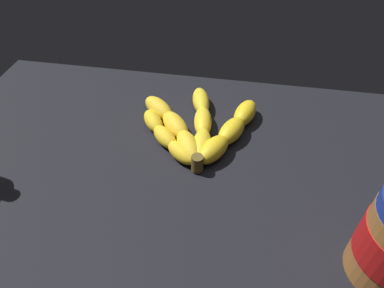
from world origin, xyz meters
The scene contains 2 objects.
ground_plane centered at (0.00, 0.00, -2.41)cm, with size 98.87×57.47×4.81cm, color black.
banana_bunch centered at (-1.62, 8.86, 1.71)cm, with size 23.88×23.03×3.67cm.
Camera 1 is at (5.79, -38.46, 42.91)cm, focal length 32.03 mm.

